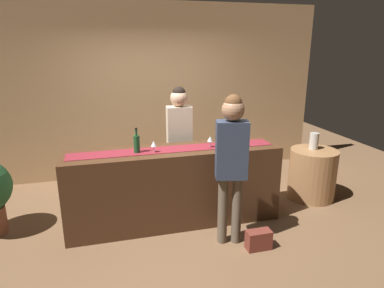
{
  "coord_description": "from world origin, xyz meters",
  "views": [
    {
      "loc": [
        -0.79,
        -3.85,
        2.19
      ],
      "look_at": [
        0.23,
        0.0,
        1.03
      ],
      "focal_mm": 31.44,
      "sensor_mm": 36.0,
      "label": 1
    }
  ],
  "objects_px": {
    "wine_glass_mid_counter": "(154,144)",
    "bartender": "(179,133)",
    "wine_bottle_green": "(137,144)",
    "round_side_table": "(312,174)",
    "wine_glass_near_customer": "(210,139)",
    "vase_on_side_table": "(314,141)",
    "handbag": "(259,240)",
    "customer_sipping": "(232,155)",
    "wine_bottle_amber": "(230,136)"
  },
  "relations": [
    {
      "from": "wine_glass_near_customer",
      "to": "wine_glass_mid_counter",
      "type": "relative_size",
      "value": 1.0
    },
    {
      "from": "wine_bottle_green",
      "to": "handbag",
      "type": "height_order",
      "value": "wine_bottle_green"
    },
    {
      "from": "customer_sipping",
      "to": "vase_on_side_table",
      "type": "distance_m",
      "value": 1.87
    },
    {
      "from": "wine_bottle_amber",
      "to": "wine_glass_mid_counter",
      "type": "bearing_deg",
      "value": -175.8
    },
    {
      "from": "wine_glass_mid_counter",
      "to": "wine_bottle_green",
      "type": "bearing_deg",
      "value": 167.02
    },
    {
      "from": "wine_glass_near_customer",
      "to": "bartender",
      "type": "height_order",
      "value": "bartender"
    },
    {
      "from": "wine_bottle_amber",
      "to": "wine_glass_mid_counter",
      "type": "xyz_separation_m",
      "value": [
        -0.98,
        -0.07,
        -0.01
      ]
    },
    {
      "from": "wine_bottle_amber",
      "to": "bartender",
      "type": "relative_size",
      "value": 0.18
    },
    {
      "from": "round_side_table",
      "to": "wine_bottle_amber",
      "type": "bearing_deg",
      "value": -172.39
    },
    {
      "from": "bartender",
      "to": "vase_on_side_table",
      "type": "xyz_separation_m",
      "value": [
        1.94,
        -0.33,
        -0.17
      ]
    },
    {
      "from": "bartender",
      "to": "wine_glass_mid_counter",
      "type": "bearing_deg",
      "value": 58.33
    },
    {
      "from": "wine_bottle_amber",
      "to": "round_side_table",
      "type": "xyz_separation_m",
      "value": [
        1.4,
        0.19,
        -0.72
      ]
    },
    {
      "from": "customer_sipping",
      "to": "wine_glass_mid_counter",
      "type": "bearing_deg",
      "value": 157.45
    },
    {
      "from": "customer_sipping",
      "to": "bartender",
      "type": "bearing_deg",
      "value": 117.76
    },
    {
      "from": "bartender",
      "to": "handbag",
      "type": "xyz_separation_m",
      "value": [
        0.57,
        -1.43,
        -0.92
      ]
    },
    {
      "from": "wine_glass_mid_counter",
      "to": "bartender",
      "type": "relative_size",
      "value": 0.09
    },
    {
      "from": "wine_bottle_green",
      "to": "round_side_table",
      "type": "relative_size",
      "value": 0.41
    },
    {
      "from": "handbag",
      "to": "round_side_table",
      "type": "bearing_deg",
      "value": 37.48
    },
    {
      "from": "wine_glass_near_customer",
      "to": "customer_sipping",
      "type": "bearing_deg",
      "value": -84.6
    },
    {
      "from": "wine_glass_near_customer",
      "to": "vase_on_side_table",
      "type": "relative_size",
      "value": 0.6
    },
    {
      "from": "wine_bottle_amber",
      "to": "bartender",
      "type": "distance_m",
      "value": 0.79
    },
    {
      "from": "wine_glass_mid_counter",
      "to": "customer_sipping",
      "type": "bearing_deg",
      "value": -36.21
    },
    {
      "from": "handbag",
      "to": "customer_sipping",
      "type": "bearing_deg",
      "value": 140.59
    },
    {
      "from": "wine_glass_mid_counter",
      "to": "bartender",
      "type": "distance_m",
      "value": 0.8
    },
    {
      "from": "wine_bottle_green",
      "to": "bartender",
      "type": "xyz_separation_m",
      "value": [
        0.65,
        0.61,
        -0.06
      ]
    },
    {
      "from": "customer_sipping",
      "to": "handbag",
      "type": "xyz_separation_m",
      "value": [
        0.27,
        -0.22,
        -0.95
      ]
    },
    {
      "from": "wine_glass_near_customer",
      "to": "handbag",
      "type": "xyz_separation_m",
      "value": [
        0.32,
        -0.81,
        -0.97
      ]
    },
    {
      "from": "bartender",
      "to": "vase_on_side_table",
      "type": "height_order",
      "value": "bartender"
    },
    {
      "from": "customer_sipping",
      "to": "wine_glass_near_customer",
      "type": "bearing_deg",
      "value": 109.07
    },
    {
      "from": "bartender",
      "to": "round_side_table",
      "type": "xyz_separation_m",
      "value": [
        1.93,
        -0.39,
        -0.66
      ]
    },
    {
      "from": "round_side_table",
      "to": "handbag",
      "type": "height_order",
      "value": "round_side_table"
    },
    {
      "from": "bartender",
      "to": "wine_bottle_green",
      "type": "bearing_deg",
      "value": 46.42
    },
    {
      "from": "wine_glass_near_customer",
      "to": "wine_bottle_amber",
      "type": "bearing_deg",
      "value": 9.28
    },
    {
      "from": "wine_bottle_amber",
      "to": "customer_sipping",
      "type": "bearing_deg",
      "value": -109.55
    },
    {
      "from": "wine_bottle_green",
      "to": "wine_bottle_amber",
      "type": "xyz_separation_m",
      "value": [
        1.18,
        0.03,
        0.0
      ]
    },
    {
      "from": "wine_bottle_green",
      "to": "customer_sipping",
      "type": "distance_m",
      "value": 1.13
    },
    {
      "from": "bartender",
      "to": "handbag",
      "type": "bearing_deg",
      "value": 115.22
    },
    {
      "from": "round_side_table",
      "to": "vase_on_side_table",
      "type": "distance_m",
      "value": 0.49
    },
    {
      "from": "vase_on_side_table",
      "to": "round_side_table",
      "type": "bearing_deg",
      "value": -101.82
    },
    {
      "from": "handbag",
      "to": "wine_glass_near_customer",
      "type": "bearing_deg",
      "value": 111.97
    },
    {
      "from": "wine_glass_mid_counter",
      "to": "handbag",
      "type": "xyz_separation_m",
      "value": [
        1.03,
        -0.78,
        -0.97
      ]
    },
    {
      "from": "wine_bottle_amber",
      "to": "bartender",
      "type": "bearing_deg",
      "value": 132.27
    },
    {
      "from": "wine_bottle_green",
      "to": "wine_glass_near_customer",
      "type": "distance_m",
      "value": 0.9
    },
    {
      "from": "wine_bottle_amber",
      "to": "vase_on_side_table",
      "type": "bearing_deg",
      "value": 9.92
    },
    {
      "from": "wine_bottle_green",
      "to": "customer_sipping",
      "type": "relative_size",
      "value": 0.18
    },
    {
      "from": "wine_bottle_amber",
      "to": "handbag",
      "type": "distance_m",
      "value": 1.3
    },
    {
      "from": "wine_bottle_green",
      "to": "wine_bottle_amber",
      "type": "distance_m",
      "value": 1.18
    },
    {
      "from": "wine_glass_near_customer",
      "to": "bartender",
      "type": "distance_m",
      "value": 0.67
    },
    {
      "from": "wine_bottle_green",
      "to": "customer_sipping",
      "type": "bearing_deg",
      "value": -32.24
    },
    {
      "from": "wine_bottle_amber",
      "to": "round_side_table",
      "type": "height_order",
      "value": "wine_bottle_amber"
    }
  ]
}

